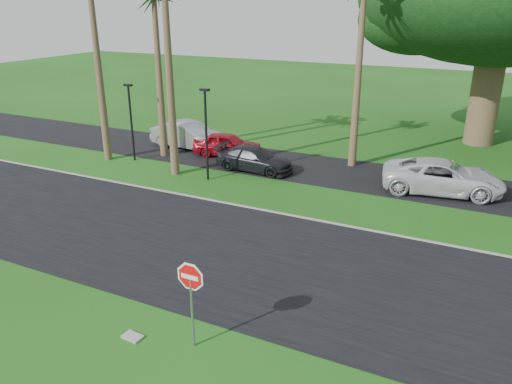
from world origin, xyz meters
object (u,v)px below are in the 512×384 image
at_px(car_red, 227,145).
at_px(stop_sign_near, 191,288).
at_px(car_silver, 189,136).
at_px(car_minivan, 443,177).
at_px(car_dark, 255,159).

bearing_deg(car_red, stop_sign_near, -165.95).
relative_size(car_silver, car_minivan, 0.88).
bearing_deg(car_dark, car_silver, 71.07).
bearing_deg(car_minivan, car_silver, 76.42).
bearing_deg(car_red, car_dark, -135.30).
bearing_deg(stop_sign_near, car_red, 116.00).
bearing_deg(stop_sign_near, car_minivan, 73.13).
distance_m(car_silver, car_dark, 5.90).
xyz_separation_m(stop_sign_near, car_silver, (-10.49, 15.95, -0.96)).
bearing_deg(stop_sign_near, car_dark, 109.77).
height_order(car_silver, car_dark, car_silver).
relative_size(stop_sign_near, car_minivan, 0.47).
height_order(car_silver, car_minivan, car_silver).
height_order(stop_sign_near, car_red, stop_sign_near).
relative_size(car_red, car_minivan, 0.72).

